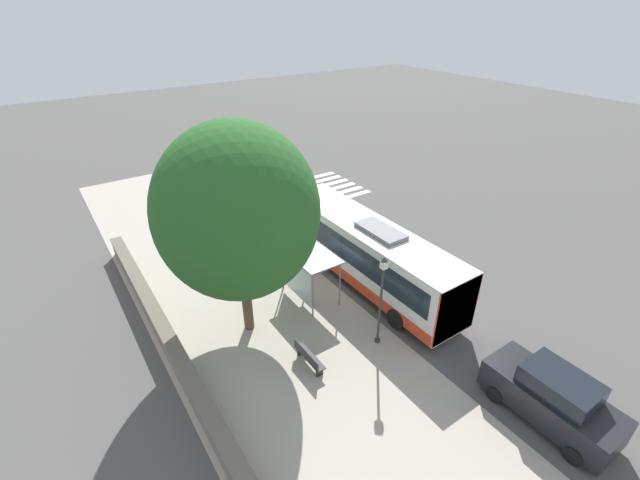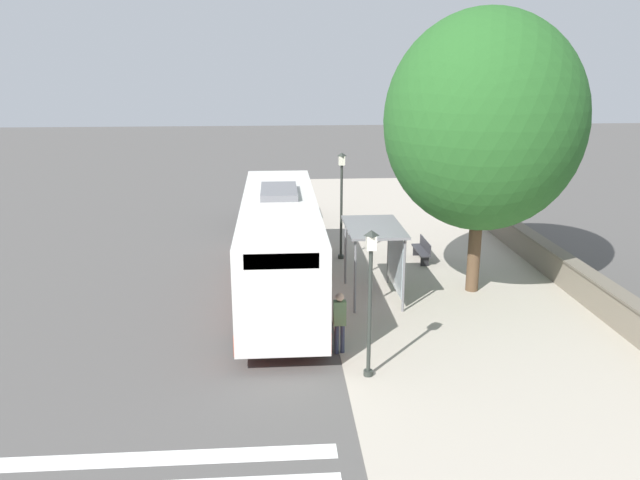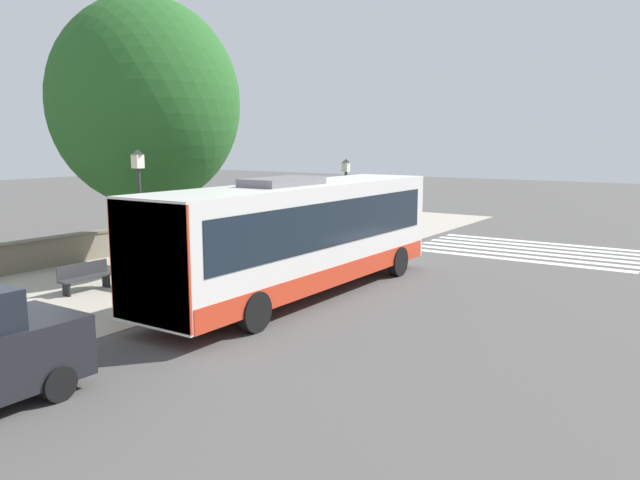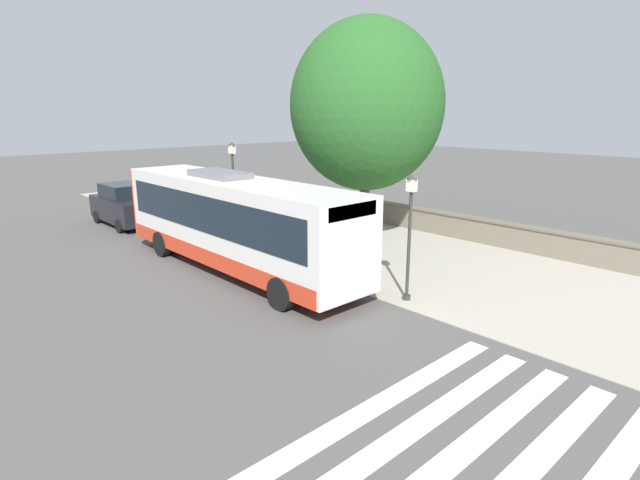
% 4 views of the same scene
% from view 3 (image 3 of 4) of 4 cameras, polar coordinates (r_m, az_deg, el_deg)
% --- Properties ---
extents(ground_plane, '(120.00, 120.00, 0.00)m').
position_cam_3_polar(ground_plane, '(19.71, -4.99, -4.30)').
color(ground_plane, '#514F4C').
rests_on(ground_plane, ground).
extents(sidewalk_plaza, '(9.00, 44.00, 0.02)m').
position_cam_3_polar(sidewalk_plaza, '(22.73, -13.91, -2.72)').
color(sidewalk_plaza, '#ADA393').
rests_on(sidewalk_plaza, ground).
extents(crosswalk_stripes, '(9.00, 5.25, 0.01)m').
position_cam_3_polar(crosswalk_stripes, '(27.53, 18.42, -0.91)').
color(crosswalk_stripes, silver).
rests_on(crosswalk_stripes, ground).
extents(stone_wall, '(0.60, 20.00, 1.08)m').
position_cam_3_polar(stone_wall, '(25.74, -20.06, -0.43)').
color(stone_wall, slate).
rests_on(stone_wall, ground).
extents(bus, '(2.61, 11.53, 3.53)m').
position_cam_3_polar(bus, '(18.24, -1.77, 0.51)').
color(bus, silver).
rests_on(bus, ground).
extents(bus_shelter, '(1.84, 3.04, 2.51)m').
position_cam_3_polar(bus_shelter, '(20.67, -8.24, 2.17)').
color(bus_shelter, slate).
rests_on(bus_shelter, ground).
extents(pedestrian, '(0.34, 0.23, 1.76)m').
position_cam_3_polar(pedestrian, '(23.09, 1.86, 0.33)').
color(pedestrian, '#2D3347').
rests_on(pedestrian, ground).
extents(bench, '(0.40, 1.74, 0.88)m').
position_cam_3_polar(bench, '(20.20, -20.67, -3.14)').
color(bench, '#333338').
rests_on(bench, ground).
extents(street_lamp_near, '(0.28, 0.28, 4.33)m').
position_cam_3_polar(street_lamp_near, '(17.04, -16.11, 2.04)').
color(street_lamp_near, '#2D332D').
rests_on(street_lamp_near, ground).
extents(street_lamp_far, '(0.28, 0.28, 3.85)m').
position_cam_3_polar(street_lamp_far, '(24.39, 2.37, 3.76)').
color(street_lamp_far, '#2D332D').
rests_on(street_lamp_far, ground).
extents(shade_tree, '(6.47, 6.47, 9.40)m').
position_cam_3_polar(shade_tree, '(22.72, -15.68, 11.96)').
color(shade_tree, brown).
rests_on(shade_tree, ground).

